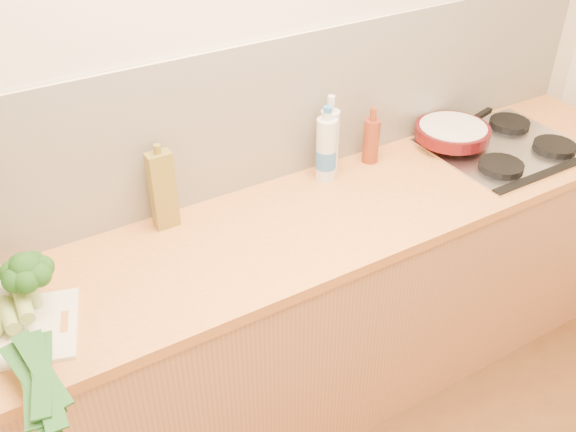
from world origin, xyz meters
The scene contains 12 objects.
room_shell centered at (0.00, 1.49, 1.17)m, with size 3.50×3.50×3.50m.
counter centered at (0.00, 1.20, 0.45)m, with size 3.20×0.62×0.90m.
gas_hob centered at (1.02, 1.20, 0.91)m, with size 0.58×0.50×0.04m.
chopping_board centered at (-0.94, 1.16, 0.91)m, with size 0.38×0.28×0.01m, color white.
broccoli_right centered at (-0.84, 1.22, 1.03)m, with size 0.15×0.15×0.18m.
leek_mid centered at (-0.92, 1.09, 0.95)m, with size 0.10×0.63×0.04m.
leek_back centered at (-0.88, 1.08, 0.97)m, with size 0.11×0.61×0.04m.
skillet centered at (0.85, 1.34, 0.96)m, with size 0.44×0.30×0.05m.
oil_tin centered at (-0.36, 1.41, 1.04)m, with size 0.08×0.05×0.31m.
glass_bottle centered at (0.30, 1.41, 1.04)m, with size 0.07×0.07×0.32m.
amber_bottle centered at (0.49, 1.41, 0.99)m, with size 0.06×0.06×0.23m.
water_bottle centered at (0.27, 1.39, 1.02)m, with size 0.08×0.08×0.28m.
Camera 1 is at (-0.92, -0.32, 2.17)m, focal length 40.00 mm.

